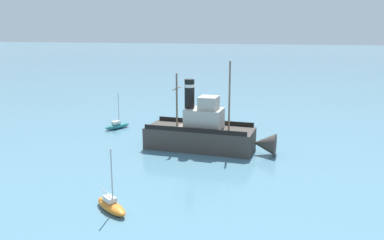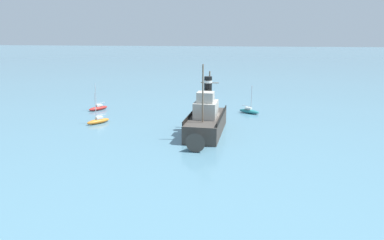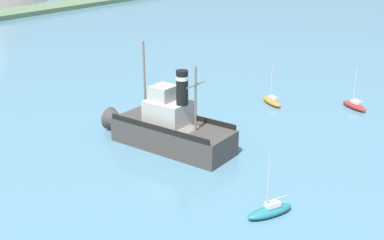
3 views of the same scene
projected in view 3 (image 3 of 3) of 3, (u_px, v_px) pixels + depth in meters
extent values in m
plane|color=teal|center=(181.00, 152.00, 45.23)|extent=(600.00, 600.00, 0.00)
cube|color=#423D38|center=(172.00, 136.00, 45.81)|extent=(5.17, 12.26, 2.40)
cone|color=#423D38|center=(118.00, 120.00, 49.76)|extent=(2.50, 2.55, 2.35)
cube|color=#B2ADA3|center=(168.00, 112.00, 45.28)|extent=(3.25, 4.19, 2.20)
cube|color=#B2ADA3|center=(163.00, 93.00, 44.92)|extent=(2.33, 2.14, 1.40)
cylinder|color=black|center=(182.00, 88.00, 43.40)|extent=(1.10, 1.10, 3.20)
cylinder|color=silver|center=(182.00, 78.00, 43.08)|extent=(1.16, 1.16, 0.35)
cylinder|color=#75604C|center=(145.00, 80.00, 45.89)|extent=(0.20, 0.20, 7.50)
cylinder|color=#75604C|center=(196.00, 99.00, 42.85)|extent=(0.20, 0.20, 6.00)
cylinder|color=#75604C|center=(196.00, 85.00, 42.39)|extent=(2.60, 0.29, 0.12)
cube|color=black|center=(158.00, 128.00, 43.66)|extent=(0.86, 11.38, 0.50)
cube|color=black|center=(186.00, 115.00, 46.94)|extent=(0.86, 11.38, 0.50)
ellipsoid|color=orange|center=(272.00, 102.00, 58.28)|extent=(3.19, 3.68, 0.70)
cube|color=silver|center=(273.00, 98.00, 57.92)|extent=(1.18, 1.26, 0.36)
cylinder|color=#B7B7BC|center=(272.00, 81.00, 57.69)|extent=(0.10, 0.10, 4.20)
cylinder|color=#B7B7BC|center=(275.00, 96.00, 57.44)|extent=(1.16, 1.48, 0.08)
ellipsoid|color=#B22823|center=(354.00, 106.00, 56.76)|extent=(3.08, 3.74, 0.70)
cube|color=silver|center=(356.00, 102.00, 56.40)|extent=(1.15, 1.27, 0.36)
cylinder|color=#B7B7BC|center=(355.00, 85.00, 56.16)|extent=(0.10, 0.10, 4.20)
cylinder|color=#B7B7BC|center=(359.00, 100.00, 55.93)|extent=(1.10, 1.52, 0.08)
ellipsoid|color=#23757A|center=(270.00, 211.00, 34.63)|extent=(3.84, 2.86, 0.70)
cube|color=silver|center=(272.00, 204.00, 34.53)|extent=(1.27, 1.11, 0.36)
cylinder|color=#B7B7BC|center=(268.00, 182.00, 33.64)|extent=(0.10, 0.10, 4.20)
cylinder|color=#B7B7BC|center=(277.00, 198.00, 34.57)|extent=(1.60, 0.97, 0.08)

